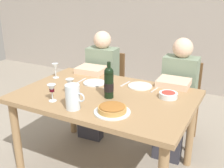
{
  "coord_description": "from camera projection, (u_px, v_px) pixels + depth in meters",
  "views": [
    {
      "loc": [
        1.07,
        -1.88,
        1.65
      ],
      "look_at": [
        0.09,
        -0.03,
        0.88
      ],
      "focal_mm": 43.77,
      "sensor_mm": 36.0,
      "label": 1
    }
  ],
  "objects": [
    {
      "name": "knife_right_setting",
      "position": [
        155.0,
        89.0,
        2.44
      ],
      "size": [
        0.03,
        0.18,
        0.0
      ],
      "primitive_type": "cube",
      "rotation": [
        0.0,
        0.0,
        1.47
      ],
      "color": "silver",
      "rests_on": "dining_table"
    },
    {
      "name": "dining_table",
      "position": [
        105.0,
        104.0,
        2.37
      ],
      "size": [
        1.5,
        1.0,
        0.76
      ],
      "color": "#9E7A51",
      "rests_on": "ground"
    },
    {
      "name": "chair_left",
      "position": [
        107.0,
        84.0,
        3.35
      ],
      "size": [
        0.43,
        0.43,
        0.87
      ],
      "rotation": [
        0.0,
        0.0,
        3.22
      ],
      "color": "brown",
      "rests_on": "ground"
    },
    {
      "name": "spoon_right_setting",
      "position": [
        125.0,
        84.0,
        2.58
      ],
      "size": [
        0.03,
        0.16,
        0.0
      ],
      "primitive_type": "cube",
      "rotation": [
        0.0,
        0.0,
        1.45
      ],
      "color": "silver",
      "rests_on": "dining_table"
    },
    {
      "name": "back_wall",
      "position": [
        183.0,
        1.0,
        4.14
      ],
      "size": [
        8.0,
        0.1,
        2.8
      ],
      "primitive_type": "cube",
      "color": "#A3998E",
      "rests_on": "ground"
    },
    {
      "name": "salad_bowl",
      "position": [
        168.0,
        95.0,
        2.26
      ],
      "size": [
        0.15,
        0.15,
        0.05
      ],
      "color": "silver",
      "rests_on": "dining_table"
    },
    {
      "name": "fork_left_setting",
      "position": [
        81.0,
        81.0,
        2.66
      ],
      "size": [
        0.02,
        0.16,
        0.0
      ],
      "primitive_type": "cube",
      "rotation": [
        0.0,
        0.0,
        1.58
      ],
      "color": "silver",
      "rests_on": "dining_table"
    },
    {
      "name": "knife_left_setting",
      "position": [
        108.0,
        86.0,
        2.53
      ],
      "size": [
        0.02,
        0.18,
        0.0
      ],
      "primitive_type": "cube",
      "rotation": [
        0.0,
        0.0,
        1.54
      ],
      "color": "silver",
      "rests_on": "dining_table"
    },
    {
      "name": "wine_glass_left_diner",
      "position": [
        70.0,
        83.0,
        2.29
      ],
      "size": [
        0.07,
        0.07,
        0.14
      ],
      "color": "silver",
      "rests_on": "dining_table"
    },
    {
      "name": "wine_glass_right_diner",
      "position": [
        52.0,
        89.0,
        2.17
      ],
      "size": [
        0.07,
        0.07,
        0.14
      ],
      "color": "silver",
      "rests_on": "dining_table"
    },
    {
      "name": "diner_right",
      "position": [
        176.0,
        94.0,
        2.72
      ],
      "size": [
        0.35,
        0.51,
        1.16
      ],
      "rotation": [
        0.0,
        0.0,
        3.18
      ],
      "color": "gray",
      "rests_on": "ground"
    },
    {
      "name": "wine_glass_centre",
      "position": [
        55.0,
        68.0,
        2.71
      ],
      "size": [
        0.06,
        0.06,
        0.15
      ],
      "color": "silver",
      "rests_on": "dining_table"
    },
    {
      "name": "wine_bottle",
      "position": [
        109.0,
        83.0,
        2.23
      ],
      "size": [
        0.08,
        0.08,
        0.31
      ],
      "color": "black",
      "rests_on": "dining_table"
    },
    {
      "name": "dinner_plate_left_setting",
      "position": [
        94.0,
        83.0,
        2.59
      ],
      "size": [
        0.21,
        0.21,
        0.01
      ],
      "primitive_type": "cylinder",
      "color": "silver",
      "rests_on": "dining_table"
    },
    {
      "name": "chair_right",
      "position": [
        181.0,
        97.0,
        2.96
      ],
      "size": [
        0.41,
        0.41,
        0.87
      ],
      "rotation": [
        0.0,
        0.0,
        3.18
      ],
      "color": "brown",
      "rests_on": "ground"
    },
    {
      "name": "ground_plane",
      "position": [
        106.0,
        168.0,
        2.6
      ],
      "size": [
        8.0,
        8.0,
        0.0
      ],
      "primitive_type": "plane",
      "color": "gray"
    },
    {
      "name": "water_pitcher",
      "position": [
        73.0,
        98.0,
        2.04
      ],
      "size": [
        0.16,
        0.11,
        0.19
      ],
      "color": "silver",
      "rests_on": "dining_table"
    },
    {
      "name": "dinner_plate_right_setting",
      "position": [
        140.0,
        86.0,
        2.51
      ],
      "size": [
        0.22,
        0.22,
        0.01
      ],
      "primitive_type": "cylinder",
      "color": "white",
      "rests_on": "dining_table"
    },
    {
      "name": "baked_tart",
      "position": [
        112.0,
        109.0,
        2.0
      ],
      "size": [
        0.27,
        0.27,
        0.06
      ],
      "color": "silver",
      "rests_on": "dining_table"
    },
    {
      "name": "diner_left",
      "position": [
        98.0,
        80.0,
        3.1
      ],
      "size": [
        0.36,
        0.52,
        1.16
      ],
      "rotation": [
        0.0,
        0.0,
        3.22
      ],
      "color": "gray",
      "rests_on": "ground"
    }
  ]
}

